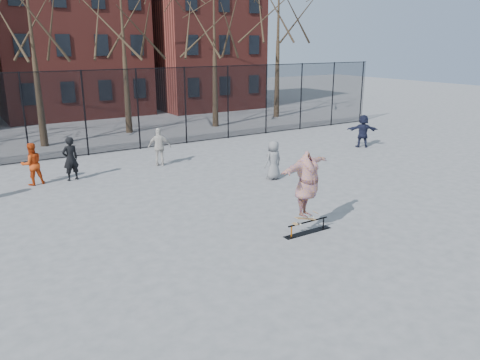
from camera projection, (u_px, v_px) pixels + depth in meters
ground at (274, 244)px, 12.55m from camera, size 100.00×100.00×0.00m
skate_rail at (308, 228)px, 13.24m from camera, size 1.59×0.24×0.35m
skateboard at (305, 220)px, 13.12m from camera, size 0.74×0.18×0.09m
skater at (307, 187)px, 12.84m from camera, size 2.35×1.37×1.85m
bystander_black at (70, 159)px, 18.09m from camera, size 0.70×0.54×1.72m
bystander_red at (32, 164)px, 17.54m from camera, size 0.86×0.71×1.61m
bystander_white at (160, 147)px, 20.25m from camera, size 1.06×0.78×1.67m
bystander_navy at (363, 131)px, 23.87m from camera, size 1.55×1.32×1.68m
bystander_extra at (273, 160)px, 18.26m from camera, size 0.79×0.55×1.54m
fence at (114, 110)px, 22.49m from camera, size 34.03×0.07×4.00m
rowhouses at (60, 29)px, 32.25m from camera, size 29.00×7.00×13.00m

